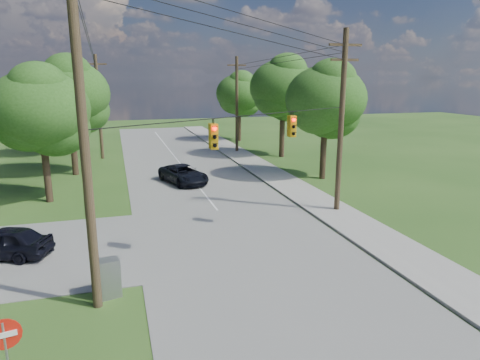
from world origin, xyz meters
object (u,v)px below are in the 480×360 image
object	(u,v)px
car_cross_dark	(4,242)
control_cabinet	(108,278)
pole_north_w	(99,106)
pole_sw	(83,129)
pole_ne	(341,120)
car_main_north	(183,174)
pole_north_e	(237,104)
do_not_enter_sign	(5,344)

from	to	relation	value
car_cross_dark	control_cabinet	size ratio (longest dim) A/B	2.82
pole_north_w	control_cabinet	distance (m)	29.34
pole_sw	car_cross_dark	size ratio (longest dim) A/B	2.93
pole_ne	car_main_north	world-z (taller)	pole_ne
car_main_north	car_cross_dark	bearing A→B (deg)	-148.62
pole_north_w	control_cabinet	size ratio (longest dim) A/B	6.89
pole_north_e	control_cabinet	distance (m)	32.13
pole_north_w	do_not_enter_sign	world-z (taller)	pole_north_w
pole_north_e	car_cross_dark	size ratio (longest dim) A/B	2.44
pole_north_e	car_main_north	xyz separation A→B (m)	(-7.78, -12.50, -4.42)
pole_north_w	car_cross_dark	xyz separation A→B (m)	(-3.68, -24.07, -4.40)
pole_sw	car_main_north	size ratio (longest dim) A/B	2.44
pole_sw	pole_north_e	world-z (taller)	pole_sw
car_main_north	do_not_enter_sign	world-z (taller)	do_not_enter_sign
pole_north_w	do_not_enter_sign	distance (m)	34.20
do_not_enter_sign	car_cross_dark	bearing A→B (deg)	91.06
pole_ne	car_main_north	xyz separation A→B (m)	(-7.78, 9.50, -4.76)
pole_north_e	do_not_enter_sign	xyz separation A→B (m)	(-15.33, -34.00, -3.39)
car_cross_dark	do_not_enter_sign	xyz separation A→B (m)	(2.26, -9.93, 1.01)
pole_north_e	do_not_enter_sign	distance (m)	37.45
pole_sw	car_main_north	xyz separation A→B (m)	(5.72, 17.10, -5.52)
pole_north_w	pole_ne	bearing A→B (deg)	-57.71
pole_north_e	pole_ne	bearing A→B (deg)	-90.00
control_cabinet	do_not_enter_sign	distance (m)	5.56
car_cross_dark	pole_north_w	bearing A→B (deg)	-168.02
pole_ne	do_not_enter_sign	distance (m)	19.82
pole_north_e	pole_north_w	world-z (taller)	same
pole_ne	car_main_north	bearing A→B (deg)	129.29
control_cabinet	car_main_north	bearing A→B (deg)	58.84
pole_sw	pole_north_w	size ratio (longest dim) A/B	1.20
pole_north_w	control_cabinet	world-z (taller)	pole_north_w
pole_sw	pole_north_e	bearing A→B (deg)	65.48
pole_sw	pole_north_w	world-z (taller)	pole_sw
pole_north_e	car_main_north	distance (m)	15.37
pole_sw	control_cabinet	xyz separation A→B (m)	(0.39, 0.60, -5.50)
pole_north_e	car_cross_dark	distance (m)	30.13
car_main_north	do_not_enter_sign	bearing A→B (deg)	-127.68
pole_ne	pole_north_e	xyz separation A→B (m)	(-0.00, 22.00, -0.34)
car_cross_dark	do_not_enter_sign	size ratio (longest dim) A/B	1.72
car_cross_dark	control_cabinet	distance (m)	6.66
pole_sw	pole_ne	world-z (taller)	pole_sw
car_main_north	do_not_enter_sign	xyz separation A→B (m)	(-7.55, -21.50, 1.03)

